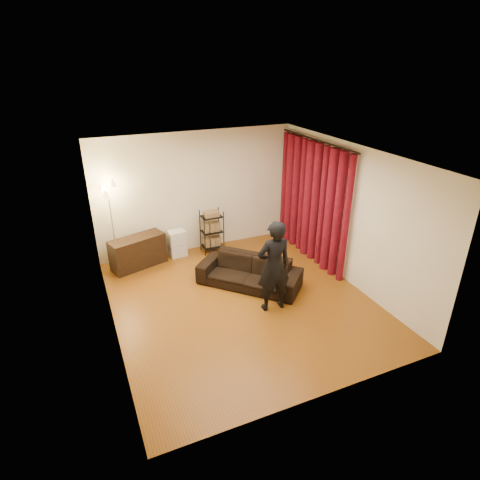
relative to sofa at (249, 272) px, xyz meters
name	(u,v)px	position (x,y,z in m)	size (l,w,h in m)	color
floor	(241,301)	(-0.37, -0.46, -0.29)	(5.00, 5.00, 0.00)	#884D10
ceiling	(242,156)	(-0.37, -0.46, 2.41)	(5.00, 5.00, 0.00)	white
wall_back	(197,192)	(-0.37, 2.04, 1.06)	(5.00, 5.00, 0.00)	silver
wall_front	(326,313)	(-0.37, -2.96, 1.06)	(5.00, 5.00, 0.00)	silver
wall_left	(105,259)	(-2.62, -0.46, 1.06)	(5.00, 5.00, 0.00)	silver
wall_right	(349,215)	(1.88, -0.46, 1.06)	(5.00, 5.00, 0.00)	silver
curtain_rod	(317,140)	(1.78, 0.66, 2.29)	(0.04, 0.04, 2.65)	black
curtain	(312,202)	(1.76, 0.66, 0.99)	(0.22, 2.65, 2.55)	maroon
sofa	(249,272)	(0.00, 0.00, 0.00)	(1.98, 0.77, 0.58)	black
person	(274,266)	(0.06, -0.87, 0.55)	(0.61, 0.40, 1.68)	black
media_cabinet	(138,252)	(-1.84, 1.66, 0.05)	(1.15, 0.43, 0.67)	black
storage_boxes	(178,243)	(-0.94, 1.79, 0.02)	(0.37, 0.30, 0.61)	silver
wire_shelf	(212,231)	(-0.15, 1.71, 0.21)	(0.45, 0.32, 0.99)	black
floor_lamp	(113,227)	(-2.27, 1.74, 0.66)	(0.34, 0.34, 1.90)	silver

